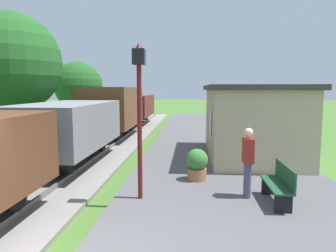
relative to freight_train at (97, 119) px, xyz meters
name	(u,v)px	position (x,y,z in m)	size (l,w,h in m)	color
freight_train	(97,119)	(0.00, 0.00, 0.00)	(2.50, 26.00, 2.72)	brown
station_hut	(251,121)	(6.80, -2.20, 0.17)	(3.50, 5.80, 2.78)	tan
bench_near_hut	(279,183)	(6.53, -7.39, -0.76)	(0.42, 1.50, 0.91)	#1E4C2D
person_waiting	(248,160)	(5.86, -7.01, -0.30)	(0.24, 0.38, 1.71)	#474C66
potted_planter	(197,164)	(4.66, -5.64, -0.76)	(0.64, 0.64, 0.92)	#9E6642
lamp_post_near	(139,93)	(3.26, -7.30, 1.32)	(0.28, 0.28, 3.70)	#591414
tree_trackside_far	(10,63)	(-3.74, -0.73, 2.57)	(4.57, 4.57, 6.34)	#4C3823
tree_field_left	(78,86)	(-3.58, 7.34, 1.63)	(3.41, 3.41, 4.82)	#4C3823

